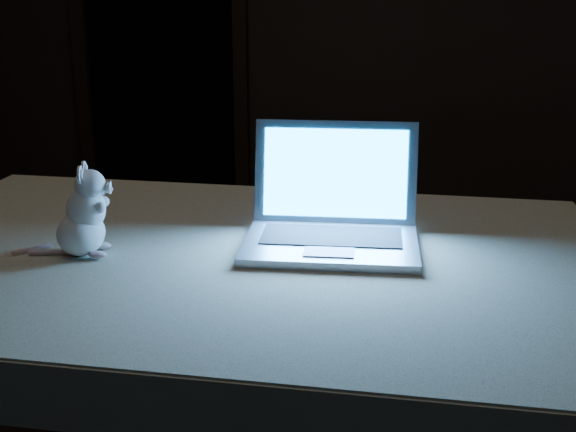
# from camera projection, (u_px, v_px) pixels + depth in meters

# --- Properties ---
(back_wall) EXTENTS (4.50, 0.04, 2.60)m
(back_wall) POSITION_uv_depth(u_px,v_px,m) (349.00, 4.00, 4.21)
(back_wall) COLOR black
(back_wall) RESTS_ON ground
(doorway) EXTENTS (1.06, 0.36, 2.13)m
(doorway) POSITION_uv_depth(u_px,v_px,m) (160.00, 45.00, 4.48)
(doorway) COLOR black
(doorway) RESTS_ON back_wall
(table) EXTENTS (1.58, 1.03, 0.84)m
(table) POSITION_uv_depth(u_px,v_px,m) (230.00, 416.00, 1.87)
(table) COLOR black
(table) RESTS_ON floor
(tablecloth) EXTENTS (1.78, 1.27, 0.12)m
(tablecloth) POSITION_uv_depth(u_px,v_px,m) (183.00, 278.00, 1.75)
(tablecloth) COLOR beige
(tablecloth) RESTS_ON table
(laptop) EXTENTS (0.42, 0.38, 0.27)m
(laptop) POSITION_uv_depth(u_px,v_px,m) (332.00, 193.00, 1.72)
(laptop) COLOR #A9A9AE
(laptop) RESTS_ON tablecloth
(plush_mouse) EXTENTS (0.18, 0.18, 0.21)m
(plush_mouse) POSITION_uv_depth(u_px,v_px,m) (79.00, 210.00, 1.69)
(plush_mouse) COLOR white
(plush_mouse) RESTS_ON tablecloth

